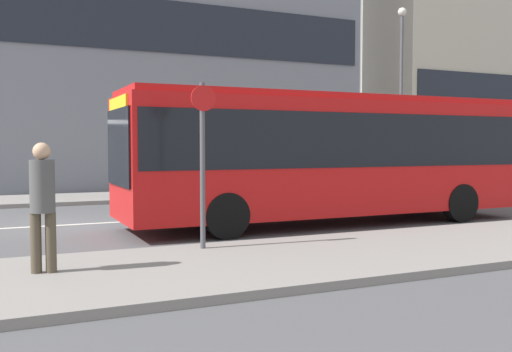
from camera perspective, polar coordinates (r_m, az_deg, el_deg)
name	(u,v)px	position (r m, az deg, el deg)	size (l,w,h in m)	color
ground_plane	(71,225)	(14.55, -18.00, -4.66)	(120.00, 120.00, 0.00)	#4F4F51
sidewalk_near	(124,276)	(8.45, -13.09, -9.70)	(44.00, 3.50, 0.13)	gray
sidewalk_far	(49,200)	(20.73, -19.98, -2.25)	(44.00, 3.50, 0.13)	gray
lane_centerline	(71,225)	(14.55, -18.00, -4.65)	(41.80, 0.16, 0.01)	silver
apartment_block_right_tower	(493,34)	(38.85, 22.63, 13.02)	(16.18, 4.66, 17.58)	beige
city_bus	(329,151)	(14.06, 7.29, 2.54)	(10.22, 2.53, 3.11)	red
parked_car_0	(394,178)	(22.72, 13.61, -0.20)	(3.92, 1.85, 1.40)	maroon
parked_car_1	(497,176)	(26.33, 22.94, -0.03)	(4.50, 1.84, 1.25)	#A39E84
pedestrian_near_stop	(43,198)	(8.51, -20.57, -2.12)	(0.34, 0.34, 1.83)	#4C4233
bus_stop_sign	(203,153)	(9.88, -5.35, 2.34)	(0.44, 0.12, 2.87)	#4C4C51
street_lamp	(401,80)	(25.34, 14.32, 9.32)	(0.36, 0.36, 7.61)	#4C4C51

